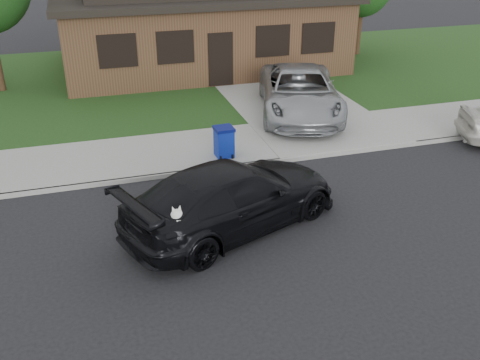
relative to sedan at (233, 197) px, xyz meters
name	(u,v)px	position (x,y,z in m)	size (l,w,h in m)	color
ground	(173,249)	(-1.48, -0.53, -0.76)	(120.00, 120.00, 0.00)	black
sidewalk	(142,156)	(-1.48, 4.47, -0.70)	(60.00, 3.00, 0.12)	gray
curb	(150,177)	(-1.48, 2.97, -0.70)	(60.00, 0.12, 0.12)	gray
lawn	(117,82)	(-1.48, 12.47, -0.70)	(60.00, 13.00, 0.13)	#193814
driveway	(275,90)	(4.52, 9.47, -0.69)	(4.50, 13.00, 0.14)	gray
sedan	(233,197)	(0.00, 0.00, 0.00)	(5.66, 3.95, 1.52)	black
minivan	(300,92)	(4.26, 6.39, 0.16)	(2.61, 5.66, 1.57)	#A0A3A7
recycling_bin	(224,142)	(0.79, 3.63, -0.19)	(0.56, 0.59, 0.89)	#0D2496
house	(198,19)	(2.52, 14.47, 1.37)	(12.60, 8.60, 4.65)	#422B1C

